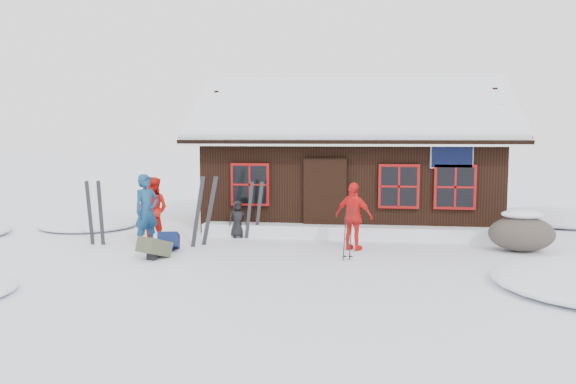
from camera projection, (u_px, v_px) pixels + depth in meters
name	position (u px, v px, depth m)	size (l,w,h in m)	color
ground	(276.00, 255.00, 12.53)	(120.00, 120.00, 0.00)	white
mountain_hut	(351.00, 171.00, 17.07)	(8.90, 6.09, 4.42)	black
snow_drift	(347.00, 231.00, 14.52)	(7.60, 0.60, 0.35)	white
snow_mounds	(353.00, 241.00, 14.13)	(20.60, 13.20, 0.48)	white
skier_teal	(147.00, 211.00, 13.20)	(0.64, 0.42, 1.75)	navy
skier_orange_left	(153.00, 209.00, 13.99)	(0.79, 0.62, 1.63)	red
skier_orange_right	(354.00, 216.00, 12.93)	(0.93, 0.39, 1.58)	red
skier_crouched	(238.00, 219.00, 14.59)	(0.47, 0.31, 0.97)	black
boulder	(521.00, 232.00, 12.86)	(1.47, 1.11, 0.85)	#504740
ski_pair_left	(204.00, 212.00, 13.48)	(0.63, 0.34, 1.73)	black
ski_pair_mid	(95.00, 214.00, 13.61)	(0.44, 0.13, 1.61)	black
ski_pair_right	(254.00, 211.00, 14.55)	(0.49, 0.19, 1.51)	black
ski_poles	(348.00, 234.00, 11.92)	(0.21, 0.11, 1.20)	black
backpack_blue	(169.00, 244.00, 12.95)	(0.45, 0.59, 0.32)	#101B48
backpack_olive	(154.00, 251.00, 12.13)	(0.47, 0.62, 0.34)	#444833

